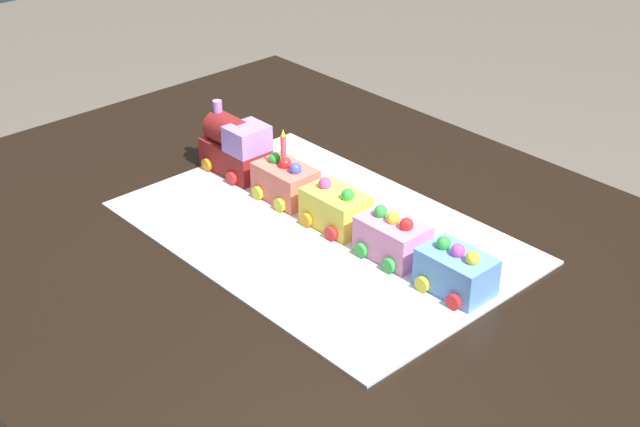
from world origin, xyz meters
TOP-DOWN VIEW (x-y plane):
  - dining_table at (0.00, 0.00)m, footprint 1.40×1.00m
  - cake_board at (-0.04, 0.04)m, footprint 0.60×0.40m
  - cake_locomotive at (-0.29, 0.07)m, footprint 0.14×0.08m
  - cake_car_caboose_coral at (-0.16, 0.07)m, footprint 0.10×0.08m
  - cake_car_hopper_lemon at (-0.04, 0.07)m, footprint 0.10×0.08m
  - cake_car_tanker_bubblegum at (0.08, 0.07)m, footprint 0.10×0.08m
  - cake_car_gondola_sky_blue at (0.20, 0.07)m, footprint 0.10×0.08m
  - birthday_candle at (-0.16, 0.07)m, footprint 0.01×0.01m

SIDE VIEW (x-z plane):
  - dining_table at x=0.00m, z-range 0.26..1.00m
  - cake_board at x=-0.04m, z-range 0.74..0.74m
  - cake_car_hopper_lemon at x=-0.04m, z-range 0.74..0.81m
  - cake_car_caboose_coral at x=-0.16m, z-range 0.74..0.81m
  - cake_car_tanker_bubblegum at x=0.08m, z-range 0.74..0.81m
  - cake_car_gondola_sky_blue at x=0.20m, z-range 0.74..0.81m
  - cake_locomotive at x=-0.29m, z-range 0.73..0.85m
  - birthday_candle at x=-0.16m, z-range 0.81..0.86m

